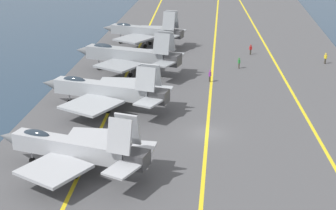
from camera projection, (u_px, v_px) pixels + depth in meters
ground_plane at (207, 136)px, 55.14m from camera, size 2000.00×2000.00×0.00m
carrier_deck at (207, 135)px, 55.07m from camera, size 229.59×42.20×0.40m
deck_stripe_foul_line at (318, 138)px, 53.87m from camera, size 206.19×14.21×0.01m
deck_stripe_centerline at (207, 133)px, 55.00m from camera, size 206.63×0.36×0.01m
deck_stripe_edge_line at (101, 128)px, 56.14m from camera, size 206.48×8.60×0.01m
parked_jet_second at (74, 148)px, 46.04m from camera, size 12.02×15.23×6.16m
parked_jet_third at (105, 90)px, 60.88m from camera, size 13.64×16.44×5.95m
parked_jet_fourth at (128, 55)px, 74.14m from camera, size 12.34×16.55×6.59m
parked_jet_fifth at (144, 31)px, 89.52m from camera, size 13.79×15.22×6.50m
crew_purple_vest at (210, 75)px, 71.12m from camera, size 0.45×0.38×1.72m
crew_yellow_vest at (326, 58)px, 79.62m from camera, size 0.44×0.46×1.72m
crew_red_vest at (251, 49)px, 84.69m from camera, size 0.40×0.46×1.68m
crew_green_vest at (239, 62)px, 77.21m from camera, size 0.44×0.37×1.69m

